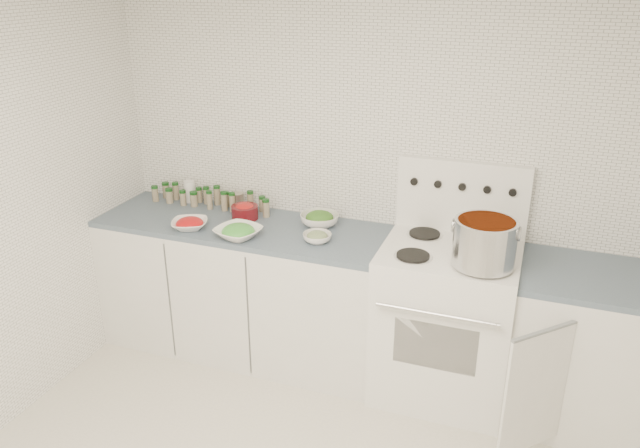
% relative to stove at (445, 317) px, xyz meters
% --- Properties ---
extents(room_walls, '(3.54, 3.04, 2.52)m').
position_rel_stove_xyz_m(room_walls, '(-0.48, -1.19, 1.06)').
color(room_walls, white).
rests_on(room_walls, ground).
extents(counter_left, '(1.85, 0.62, 0.90)m').
position_rel_stove_xyz_m(counter_left, '(-1.30, 0.00, -0.05)').
color(counter_left, white).
rests_on(counter_left, ground).
extents(stove, '(0.76, 0.70, 1.36)m').
position_rel_stove_xyz_m(stove, '(0.00, 0.00, 0.00)').
color(stove, white).
rests_on(stove, ground).
extents(counter_right, '(0.89, 0.92, 0.90)m').
position_rel_stove_xyz_m(counter_right, '(0.82, -0.00, -0.05)').
color(counter_right, white).
rests_on(counter_right, ground).
extents(stock_pot, '(0.35, 0.32, 0.25)m').
position_rel_stove_xyz_m(stock_pot, '(0.19, -0.17, 0.58)').
color(stock_pot, silver).
rests_on(stock_pot, stove).
extents(bowl_tomato, '(0.28, 0.28, 0.07)m').
position_rel_stove_xyz_m(bowl_tomato, '(-1.57, -0.17, 0.43)').
color(bowl_tomato, white).
rests_on(bowl_tomato, counter_left).
extents(bowl_snowpea, '(0.32, 0.32, 0.09)m').
position_rel_stove_xyz_m(bowl_snowpea, '(-1.22, -0.20, 0.44)').
color(bowl_snowpea, white).
rests_on(bowl_snowpea, counter_left).
extents(bowl_broccoli, '(0.27, 0.27, 0.10)m').
position_rel_stove_xyz_m(bowl_broccoli, '(-0.84, 0.14, 0.45)').
color(bowl_broccoli, white).
rests_on(bowl_broccoli, counter_left).
extents(bowl_zucchini, '(0.19, 0.19, 0.07)m').
position_rel_stove_xyz_m(bowl_zucchini, '(-0.76, -0.10, 0.43)').
color(bowl_zucchini, white).
rests_on(bowl_zucchini, counter_left).
extents(bowl_pepper, '(0.17, 0.17, 0.11)m').
position_rel_stove_xyz_m(bowl_pepper, '(-1.32, 0.09, 0.46)').
color(bowl_pepper, '#530E13').
rests_on(bowl_pepper, counter_left).
extents(salt_canister, '(0.08, 0.08, 0.15)m').
position_rel_stove_xyz_m(salt_canister, '(-1.81, 0.24, 0.48)').
color(salt_canister, white).
rests_on(salt_canister, counter_left).
extents(tin_can, '(0.10, 0.10, 0.11)m').
position_rel_stove_xyz_m(tin_can, '(-1.45, 0.24, 0.46)').
color(tin_can, '#A3988A').
rests_on(tin_can, counter_left).
extents(spice_cluster, '(0.88, 0.14, 0.13)m').
position_rel_stove_xyz_m(spice_cluster, '(-1.66, 0.21, 0.46)').
color(spice_cluster, gray).
rests_on(spice_cluster, counter_left).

